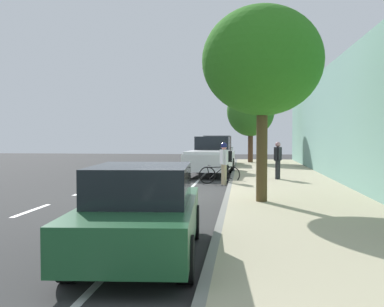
{
  "coord_description": "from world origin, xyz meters",
  "views": [
    {
      "loc": [
        2.32,
        -15.31,
        2.02
      ],
      "look_at": [
        0.32,
        3.12,
        1.29
      ],
      "focal_mm": 43.65,
      "sensor_mm": 36.0,
      "label": 1
    }
  ],
  "objects_px": {
    "parked_suv_silver_mid": "(218,150)",
    "bicycle_at_curb": "(220,175)",
    "street_tree_mid_block": "(251,111)",
    "pedestrian_on_phone": "(278,158)",
    "parked_pickup_white_second": "(211,157)",
    "cyclist_with_backpack": "(225,159)",
    "street_tree_near_cyclist": "(262,61)",
    "parked_sedan_green_nearest": "(141,212)"
  },
  "relations": [
    {
      "from": "cyclist_with_backpack",
      "to": "street_tree_mid_block",
      "type": "relative_size",
      "value": 0.33
    },
    {
      "from": "parked_pickup_white_second",
      "to": "street_tree_near_cyclist",
      "type": "distance_m",
      "value": 10.66
    },
    {
      "from": "parked_pickup_white_second",
      "to": "parked_suv_silver_mid",
      "type": "xyz_separation_m",
      "value": [
        -0.01,
        6.96,
        0.13
      ]
    },
    {
      "from": "parked_sedan_green_nearest",
      "to": "parked_suv_silver_mid",
      "type": "relative_size",
      "value": 0.96
    },
    {
      "from": "parked_suv_silver_mid",
      "to": "bicycle_at_curb",
      "type": "bearing_deg",
      "value": -86.63
    },
    {
      "from": "parked_pickup_white_second",
      "to": "street_tree_near_cyclist",
      "type": "height_order",
      "value": "street_tree_near_cyclist"
    },
    {
      "from": "cyclist_with_backpack",
      "to": "pedestrian_on_phone",
      "type": "bearing_deg",
      "value": 31.0
    },
    {
      "from": "bicycle_at_curb",
      "to": "street_tree_mid_block",
      "type": "bearing_deg",
      "value": 83.65
    },
    {
      "from": "street_tree_mid_block",
      "to": "pedestrian_on_phone",
      "type": "height_order",
      "value": "street_tree_mid_block"
    },
    {
      "from": "parked_sedan_green_nearest",
      "to": "parked_pickup_white_second",
      "type": "distance_m",
      "value": 15.79
    },
    {
      "from": "parked_sedan_green_nearest",
      "to": "street_tree_mid_block",
      "type": "distance_m",
      "value": 25.47
    },
    {
      "from": "parked_sedan_green_nearest",
      "to": "cyclist_with_backpack",
      "type": "bearing_deg",
      "value": 85.27
    },
    {
      "from": "parked_suv_silver_mid",
      "to": "pedestrian_on_phone",
      "type": "bearing_deg",
      "value": -72.84
    },
    {
      "from": "parked_suv_silver_mid",
      "to": "bicycle_at_curb",
      "type": "distance_m",
      "value": 10.96
    },
    {
      "from": "parked_suv_silver_mid",
      "to": "street_tree_near_cyclist",
      "type": "distance_m",
      "value": 17.31
    },
    {
      "from": "parked_suv_silver_mid",
      "to": "cyclist_with_backpack",
      "type": "height_order",
      "value": "parked_suv_silver_mid"
    },
    {
      "from": "street_tree_near_cyclist",
      "to": "pedestrian_on_phone",
      "type": "xyz_separation_m",
      "value": [
        0.96,
        6.88,
        -3.07
      ]
    },
    {
      "from": "cyclist_with_backpack",
      "to": "street_tree_mid_block",
      "type": "xyz_separation_m",
      "value": [
        1.27,
        13.82,
        2.62
      ]
    },
    {
      "from": "parked_pickup_white_second",
      "to": "pedestrian_on_phone",
      "type": "distance_m",
      "value": 4.35
    },
    {
      "from": "street_tree_near_cyclist",
      "to": "parked_sedan_green_nearest",
      "type": "bearing_deg",
      "value": -110.69
    },
    {
      "from": "bicycle_at_curb",
      "to": "parked_sedan_green_nearest",
      "type": "bearing_deg",
      "value": -93.48
    },
    {
      "from": "bicycle_at_curb",
      "to": "street_tree_near_cyclist",
      "type": "bearing_deg",
      "value": -76.02
    },
    {
      "from": "pedestrian_on_phone",
      "to": "parked_sedan_green_nearest",
      "type": "bearing_deg",
      "value": -103.99
    },
    {
      "from": "parked_suv_silver_mid",
      "to": "street_tree_near_cyclist",
      "type": "relative_size",
      "value": 0.85
    },
    {
      "from": "street_tree_near_cyclist",
      "to": "pedestrian_on_phone",
      "type": "bearing_deg",
      "value": 82.04
    },
    {
      "from": "parked_pickup_white_second",
      "to": "cyclist_with_backpack",
      "type": "bearing_deg",
      "value": -79.05
    },
    {
      "from": "parked_sedan_green_nearest",
      "to": "parked_pickup_white_second",
      "type": "xyz_separation_m",
      "value": [
        0.09,
        15.79,
        0.15
      ]
    },
    {
      "from": "parked_pickup_white_second",
      "to": "bicycle_at_curb",
      "type": "xyz_separation_m",
      "value": [
        0.63,
        -3.96,
        -0.52
      ]
    },
    {
      "from": "parked_suv_silver_mid",
      "to": "bicycle_at_curb",
      "type": "xyz_separation_m",
      "value": [
        0.64,
        -10.92,
        -0.65
      ]
    },
    {
      "from": "parked_sedan_green_nearest",
      "to": "cyclist_with_backpack",
      "type": "height_order",
      "value": "cyclist_with_backpack"
    },
    {
      "from": "bicycle_at_curb",
      "to": "parked_pickup_white_second",
      "type": "bearing_deg",
      "value": 99.02
    },
    {
      "from": "bicycle_at_curb",
      "to": "pedestrian_on_phone",
      "type": "relative_size",
      "value": 1.07
    },
    {
      "from": "parked_sedan_green_nearest",
      "to": "street_tree_near_cyclist",
      "type": "bearing_deg",
      "value": 69.31
    },
    {
      "from": "parked_suv_silver_mid",
      "to": "street_tree_mid_block",
      "type": "bearing_deg",
      "value": 49.07
    },
    {
      "from": "pedestrian_on_phone",
      "to": "parked_pickup_white_second",
      "type": "bearing_deg",
      "value": 135.17
    },
    {
      "from": "pedestrian_on_phone",
      "to": "cyclist_with_backpack",
      "type": "bearing_deg",
      "value": -149.0
    },
    {
      "from": "street_tree_near_cyclist",
      "to": "pedestrian_on_phone",
      "type": "height_order",
      "value": "street_tree_near_cyclist"
    },
    {
      "from": "parked_pickup_white_second",
      "to": "parked_suv_silver_mid",
      "type": "height_order",
      "value": "parked_suv_silver_mid"
    },
    {
      "from": "street_tree_mid_block",
      "to": "parked_suv_silver_mid",
      "type": "bearing_deg",
      "value": -130.93
    },
    {
      "from": "parked_sedan_green_nearest",
      "to": "street_tree_mid_block",
      "type": "height_order",
      "value": "street_tree_mid_block"
    },
    {
      "from": "parked_suv_silver_mid",
      "to": "cyclist_with_backpack",
      "type": "relative_size",
      "value": 2.74
    },
    {
      "from": "cyclist_with_backpack",
      "to": "parked_pickup_white_second",
      "type": "bearing_deg",
      "value": 100.95
    }
  ]
}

